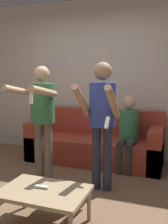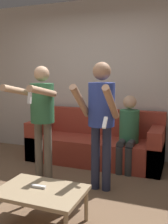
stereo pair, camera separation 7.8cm
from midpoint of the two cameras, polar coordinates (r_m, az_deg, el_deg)
name	(u,v)px [view 1 (the left image)]	position (r m, az deg, el deg)	size (l,w,h in m)	color
ground_plane	(43,199)	(3.26, -9.67, -18.25)	(14.00, 14.00, 0.00)	brown
wall_back	(94,79)	(4.67, 1.65, 7.12)	(6.40, 0.06, 2.70)	beige
couch	(95,144)	(4.39, 1.82, -7.01)	(2.19, 0.78, 0.85)	#9E3828
person_standing_left	(42,111)	(3.50, -9.79, 0.27)	(0.43, 0.75, 1.55)	#6B6051
person_standing_right	(102,112)	(3.18, 3.23, -0.09)	(0.44, 0.67, 1.59)	#282D47
person_seated	(128,130)	(4.02, 8.99, -3.82)	(0.30, 0.52, 1.13)	#383838
coffee_table	(44,194)	(2.63, -9.59, -17.16)	(0.82, 0.55, 0.37)	tan
remote_on_table	(41,187)	(2.65, -10.16, -15.76)	(0.15, 0.05, 0.02)	white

